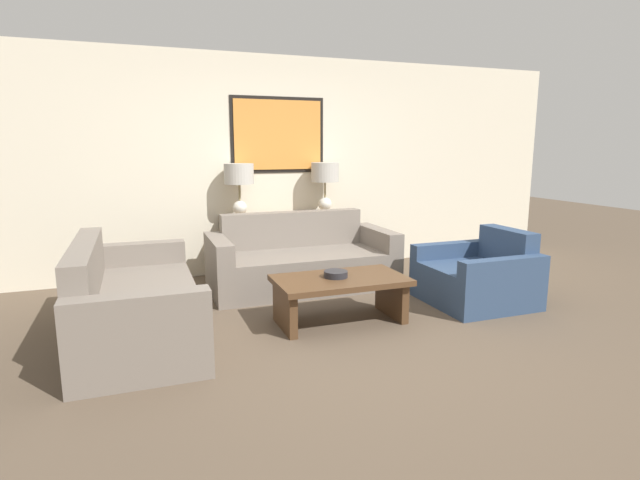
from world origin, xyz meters
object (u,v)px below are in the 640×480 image
object	(u,v)px
table_lamp_left	(239,179)
couch_by_back_wall	(301,263)
table_lamp_right	(325,177)
armchair_near_back_wall	(478,278)
console_table	(284,244)
decorative_bowl	(336,274)
coffee_table	(340,289)
couch_by_side	(132,304)

from	to	relation	value
table_lamp_left	couch_by_back_wall	bearing A→B (deg)	-51.32
table_lamp_left	table_lamp_right	xyz separation A→B (m)	(1.08, 0.00, 0.00)
table_lamp_right	armchair_near_back_wall	xyz separation A→B (m)	(0.96, -1.83, -0.93)
table_lamp_right	couch_by_back_wall	bearing A→B (deg)	-128.68
table_lamp_right	couch_by_back_wall	size ratio (longest dim) A/B	0.31
console_table	decorative_bowl	world-z (taller)	console_table
table_lamp_left	decorative_bowl	bearing A→B (deg)	-75.73
decorative_bowl	armchair_near_back_wall	world-z (taller)	armchair_near_back_wall
table_lamp_left	couch_by_back_wall	world-z (taller)	table_lamp_left
decorative_bowl	coffee_table	bearing A→B (deg)	-37.00
table_lamp_left	coffee_table	world-z (taller)	table_lamp_left
table_lamp_right	couch_by_side	bearing A→B (deg)	-145.05
console_table	couch_by_back_wall	xyz separation A→B (m)	(0.00, -0.68, -0.09)
console_table	couch_by_side	bearing A→B (deg)	-137.64
decorative_bowl	couch_by_side	bearing A→B (deg)	171.79
couch_by_back_wall	couch_by_side	world-z (taller)	same
decorative_bowl	couch_by_back_wall	bearing A→B (deg)	86.78
couch_by_side	coffee_table	distance (m)	1.77
decorative_bowl	armchair_near_back_wall	bearing A→B (deg)	1.37
table_lamp_right	armchair_near_back_wall	world-z (taller)	table_lamp_right
table_lamp_left	coffee_table	bearing A→B (deg)	-74.96
coffee_table	table_lamp_left	bearing A→B (deg)	105.04
table_lamp_left	table_lamp_right	distance (m)	1.08
console_table	armchair_near_back_wall	distance (m)	2.37
console_table	coffee_table	distance (m)	1.89
table_lamp_right	decorative_bowl	world-z (taller)	table_lamp_right
couch_by_back_wall	couch_by_side	xyz separation A→B (m)	(-1.78, -0.94, 0.00)
couch_by_back_wall	table_lamp_left	bearing A→B (deg)	128.68
table_lamp_left	decorative_bowl	xyz separation A→B (m)	(0.47, -1.87, -0.74)
couch_by_side	coffee_table	world-z (taller)	couch_by_side
console_table	table_lamp_right	xyz separation A→B (m)	(0.54, 0.00, 0.81)
console_table	couch_by_back_wall	distance (m)	0.68
table_lamp_right	couch_by_back_wall	distance (m)	1.25
table_lamp_right	couch_by_side	distance (m)	2.97
table_lamp_left	decorative_bowl	world-z (taller)	table_lamp_left
console_table	couch_by_side	size ratio (longest dim) A/B	0.76
console_table	couch_by_back_wall	world-z (taller)	couch_by_back_wall
couch_by_side	decorative_bowl	size ratio (longest dim) A/B	9.50
armchair_near_back_wall	decorative_bowl	bearing A→B (deg)	-178.63
couch_by_back_wall	coffee_table	size ratio (longest dim) A/B	1.74
couch_by_back_wall	couch_by_side	bearing A→B (deg)	-152.03
decorative_bowl	table_lamp_right	bearing A→B (deg)	71.95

